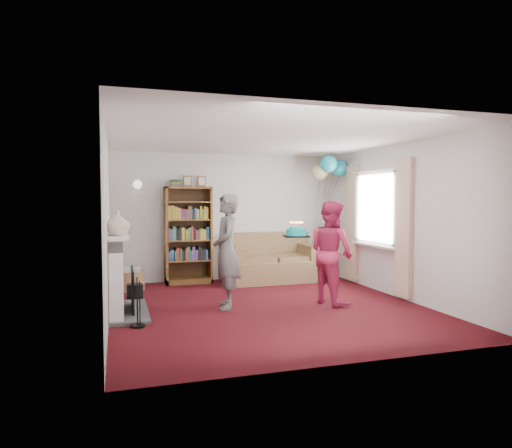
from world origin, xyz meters
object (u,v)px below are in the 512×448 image
object	(u,v)px
sofa	(270,263)
birthday_cake	(296,232)
bookcase	(188,236)
person_magenta	(331,252)
person_striped	(227,251)

from	to	relation	value
sofa	birthday_cake	distance (m)	2.31
bookcase	person_magenta	distance (m)	3.01
bookcase	person_striped	bearing A→B (deg)	-83.83
sofa	person_magenta	world-z (taller)	person_magenta
birthday_cake	person_magenta	bearing A→B (deg)	1.10
bookcase	person_striped	world-z (taller)	bookcase
sofa	person_magenta	distance (m)	2.21
bookcase	sofa	world-z (taller)	bookcase
bookcase	birthday_cake	distance (m)	2.71
person_striped	person_magenta	world-z (taller)	person_striped
person_striped	birthday_cake	world-z (taller)	person_striped
bookcase	person_magenta	bearing A→B (deg)	-52.18
person_striped	birthday_cake	xyz separation A→B (m)	(1.02, -0.19, 0.27)
bookcase	sofa	distance (m)	1.70
bookcase	person_magenta	size ratio (longest dim) A/B	1.30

